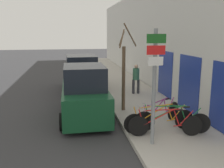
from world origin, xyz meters
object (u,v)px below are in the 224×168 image
object	(u,v)px
signpost	(154,83)
parked_car_1	(81,75)
bicycle_1	(172,121)
bicycle_2	(159,120)
street_tree	(124,72)
pedestrian_near	(136,77)
bicycle_3	(159,115)
bicycle_0	(165,124)
parked_car_0	(84,95)

from	to	relation	value
signpost	parked_car_1	bearing A→B (deg)	101.91
bicycle_1	bicycle_2	distance (m)	0.42
bicycle_2	street_tree	size ratio (longest dim) A/B	0.68
pedestrian_near	signpost	bearing A→B (deg)	-98.43
street_tree	signpost	bearing A→B (deg)	-87.96
bicycle_3	parked_car_1	distance (m)	7.22
signpost	street_tree	xyz separation A→B (m)	(-0.13, 3.56, -0.22)
bicycle_2	pedestrian_near	distance (m)	5.51
signpost	bicycle_0	distance (m)	1.71
signpost	bicycle_0	bearing A→B (deg)	38.64
bicycle_0	parked_car_1	world-z (taller)	parked_car_1
bicycle_0	pedestrian_near	size ratio (longest dim) A/B	1.49
street_tree	parked_car_0	bearing A→B (deg)	-167.41
signpost	parked_car_0	world-z (taller)	signpost
bicycle_2	parked_car_1	world-z (taller)	parked_car_1
signpost	bicycle_3	world-z (taller)	signpost
bicycle_0	pedestrian_near	distance (m)	5.96
signpost	pedestrian_near	distance (m)	6.58
bicycle_0	street_tree	xyz separation A→B (m)	(-0.74, 3.06, 1.29)
bicycle_3	bicycle_0	bearing A→B (deg)	137.49
bicycle_3	parked_car_1	world-z (taller)	parked_car_1
signpost	bicycle_3	distance (m)	2.20
parked_car_0	pedestrian_near	size ratio (longest dim) A/B	2.52
bicycle_1	parked_car_1	size ratio (longest dim) A/B	0.55
bicycle_2	bicycle_3	size ratio (longest dim) A/B	1.21
parked_car_1	street_tree	bearing A→B (deg)	-72.45
bicycle_1	bicycle_3	size ratio (longest dim) A/B	1.15
parked_car_1	street_tree	world-z (taller)	street_tree
parked_car_0	bicycle_1	bearing A→B (deg)	-40.33
bicycle_1	street_tree	distance (m)	3.26
bicycle_2	bicycle_3	bearing A→B (deg)	-23.98
parked_car_0	street_tree	distance (m)	1.97
bicycle_3	parked_car_0	world-z (taller)	parked_car_0
street_tree	parked_car_1	bearing A→B (deg)	109.07
parked_car_1	parked_car_0	bearing A→B (deg)	-93.11
signpost	bicycle_0	size ratio (longest dim) A/B	1.43
bicycle_0	bicycle_1	world-z (taller)	bicycle_1
bicycle_0	bicycle_3	xyz separation A→B (m)	(0.14, 0.93, 0.01)
bicycle_2	bicycle_3	distance (m)	0.51
signpost	bicycle_2	xyz separation A→B (m)	(0.58, 0.94, -1.51)
bicycle_0	signpost	bearing A→B (deg)	137.49
bicycle_3	signpost	bearing A→B (deg)	117.99
bicycle_1	parked_car_0	size ratio (longest dim) A/B	0.59
bicycle_1	street_tree	xyz separation A→B (m)	(-1.08, 2.80, 1.28)
signpost	bicycle_3	size ratio (longest dim) A/B	1.63
street_tree	bicycle_2	bearing A→B (deg)	-74.92
signpost	pedestrian_near	size ratio (longest dim) A/B	2.13
parked_car_0	parked_car_1	bearing A→B (deg)	88.54
signpost	parked_car_0	xyz separation A→B (m)	(-1.87, 3.17, -1.06)
bicycle_0	parked_car_0	world-z (taller)	parked_car_0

